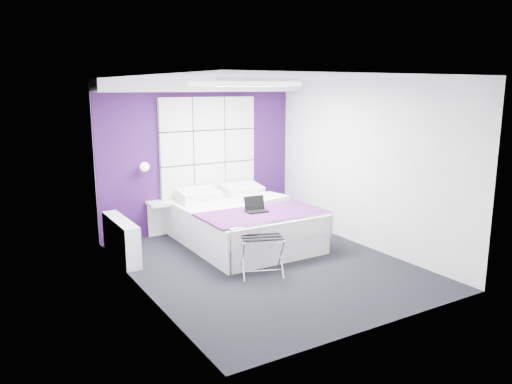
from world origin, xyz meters
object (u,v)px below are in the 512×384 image
Objects in this scene: laptop at (255,208)px; luggage_rack at (262,256)px; nightstand at (162,203)px; radiator at (121,239)px; bed at (244,223)px; wall_lamp at (144,166)px.

luggage_rack is at bearing -109.07° from laptop.
nightstand is 1.72m from laptop.
luggage_rack is (1.42, -1.61, -0.03)m from radiator.
radiator is at bearing 152.52° from luggage_rack.
nightstand is 1.50× the size of laptop.
bed reaches higher than luggage_rack.
radiator reaches higher than luggage_rack.
laptop is at bearing -96.75° from bed.
wall_lamp is at bearing 129.31° from luggage_rack.
nightstand reaches higher than luggage_rack.
bed is (1.90, -0.28, 0.03)m from radiator.
laptop is (0.93, -1.44, 0.10)m from nightstand.
nightstand is 0.89× the size of luggage_rack.
radiator is 2.02m from laptop.
bed is at bearing 89.93° from laptop.
bed is at bearing -39.44° from wall_lamp.
radiator is 2.22× the size of luggage_rack.
wall_lamp is 0.12× the size of radiator.
radiator is at bearing -130.10° from wall_lamp.
luggage_rack is (0.78, -2.37, -0.95)m from wall_lamp.
bed is at bearing -45.35° from nightstand.
wall_lamp is 0.31× the size of nightstand.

